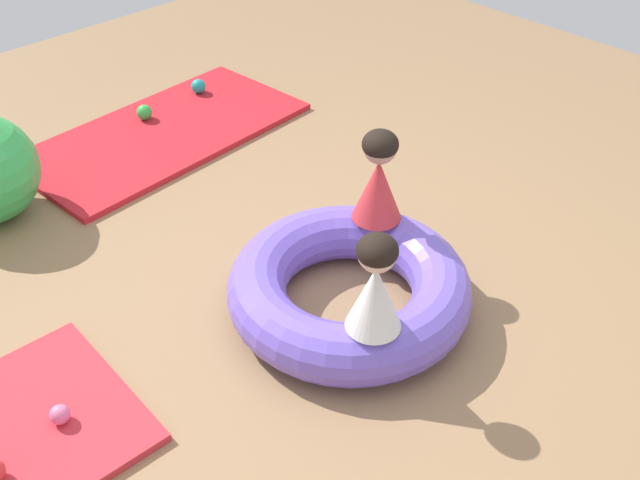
{
  "coord_description": "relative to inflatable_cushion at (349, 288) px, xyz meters",
  "views": [
    {
      "loc": [
        -1.87,
        -1.96,
        2.51
      ],
      "look_at": [
        0.12,
        0.08,
        0.32
      ],
      "focal_mm": 41.85,
      "sensor_mm": 36.0,
      "label": 1
    }
  ],
  "objects": [
    {
      "name": "ground_plane",
      "position": [
        -0.12,
        0.12,
        -0.14
      ],
      "size": [
        8.0,
        8.0,
        0.0
      ],
      "primitive_type": "plane",
      "color": "#93704C"
    },
    {
      "name": "gym_mat_far_left",
      "position": [
        0.34,
        2.06,
        -0.12
      ],
      "size": [
        1.94,
        1.07,
        0.04
      ],
      "primitive_type": "cube",
      "rotation": [
        0.0,
        0.0,
        0.06
      ],
      "color": "red",
      "rests_on": "ground"
    },
    {
      "name": "play_ball_pink",
      "position": [
        -1.37,
        0.33,
        -0.06
      ],
      "size": [
        0.08,
        0.08,
        0.08
      ],
      "primitive_type": "sphere",
      "color": "pink",
      "rests_on": "gym_mat_near_right"
    },
    {
      "name": "play_ball_green",
      "position": [
        0.35,
        2.28,
        -0.05
      ],
      "size": [
        0.1,
        0.1,
        0.1
      ],
      "primitive_type": "sphere",
      "color": "green",
      "rests_on": "gym_mat_far_left"
    },
    {
      "name": "inflatable_cushion",
      "position": [
        0.0,
        0.0,
        0.0
      ],
      "size": [
        1.18,
        1.18,
        0.29
      ],
      "primitive_type": "torus",
      "color": "#7056D1",
      "rests_on": "ground"
    },
    {
      "name": "child_in_white",
      "position": [
        -0.22,
        -0.35,
        0.37
      ],
      "size": [
        0.25,
        0.25,
        0.47
      ],
      "rotation": [
        0.0,
        0.0,
        1.56
      ],
      "color": "white",
      "rests_on": "inflatable_cushion"
    },
    {
      "name": "child_in_red",
      "position": [
        0.38,
        0.17,
        0.38
      ],
      "size": [
        0.35,
        0.35,
        0.49
      ],
      "rotation": [
        0.0,
        0.0,
        5.77
      ],
      "color": "red",
      "rests_on": "inflatable_cushion"
    },
    {
      "name": "play_ball_teal",
      "position": [
        0.85,
        2.34,
        -0.05
      ],
      "size": [
        0.1,
        0.1,
        0.1
      ],
      "primitive_type": "sphere",
      "color": "teal",
      "rests_on": "gym_mat_far_left"
    }
  ]
}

